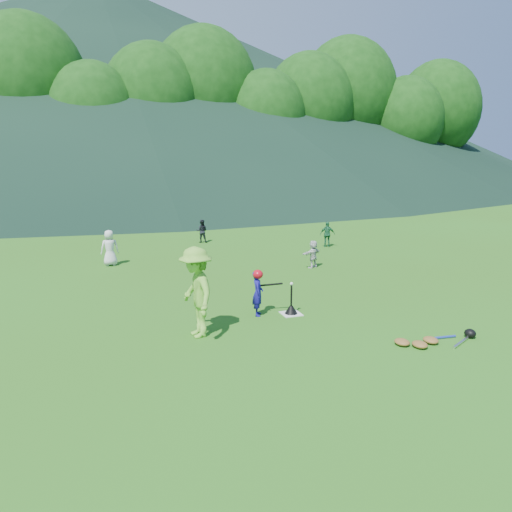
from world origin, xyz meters
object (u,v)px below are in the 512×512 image
Objects in this scene: fielder_a at (110,248)px; fielder_b at (202,231)px; home_plate at (291,314)px; fielder_d at (313,254)px; batter_child at (258,293)px; fielder_c at (327,234)px; adult_coach at (196,292)px; batting_tee at (291,309)px; equipment_pile at (431,340)px.

fielder_a is 5.06m from fielder_b.
home_plate is 4.95m from fielder_d.
home_plate is 0.43× the size of batter_child.
fielder_b is at bearing -11.11° from fielder_c.
fielder_b is 1.06× the size of fielder_d.
fielder_a is 1.32× the size of fielder_d.
fielder_b is (0.96, 9.77, -0.05)m from batter_child.
adult_coach reaches higher than fielder_a.
fielder_c is at bearing 167.82° from fielder_b.
batting_tee is at bearing 106.87° from fielder_b.
home_plate is at bearing 0.00° from batting_tee.
fielder_d is (4.95, 4.86, -0.48)m from adult_coach.
batter_child is at bearing 102.41° from fielder_b.
equipment_pile is (-0.67, -6.80, -0.39)m from fielder_d.
batter_child is 1.04× the size of fielder_c.
batting_tee reaches higher than home_plate.
fielder_a reaches higher than batter_child.
batting_tee is 0.38× the size of equipment_pile.
equipment_pile is at bearing -53.68° from home_plate.
batting_tee is at bearing 99.37° from adult_coach.
batter_child is at bearing 111.61° from adult_coach.
fielder_b is at bearing -144.00° from fielder_a.
home_plate is 0.24× the size of adult_coach.
home_plate is 3.22m from equipment_pile.
fielder_a is at bearing -175.93° from adult_coach.
equipment_pile is at bearing 115.76° from fielder_b.
home_plate is 0.66× the size of batting_tee.
batter_child reaches higher than batting_tee.
fielder_a is 1.76× the size of batting_tee.
fielder_a is at bearing -47.97° from fielder_d.
batter_child is 9.00m from fielder_c.
adult_coach is at bearing 18.34° from fielder_d.
fielder_d is (6.26, -2.51, -0.15)m from fielder_a.
batter_child reaches higher than home_plate.
adult_coach reaches higher than batter_child.
home_plate is at bearing 126.32° from equipment_pile.
fielder_d reaches higher than home_plate.
fielder_b reaches higher than batting_tee.
fielder_d is at bearing -22.67° from batter_child.
fielder_c is at bearing 57.36° from batting_tee.
equipment_pile is at bearing 58.30° from fielder_d.
fielder_c is 0.57× the size of equipment_pile.
adult_coach reaches higher than fielder_d.
fielder_b is at bearing 97.76° from equipment_pile.
adult_coach is 1.56× the size of fielder_a.
fielder_c is at bearing 132.47° from adult_coach.
fielder_c reaches higher than fielder_d.
equipment_pile is (1.91, -2.59, -0.06)m from batting_tee.
adult_coach is 2.06× the size of fielder_d.
batter_child is 0.59× the size of equipment_pile.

